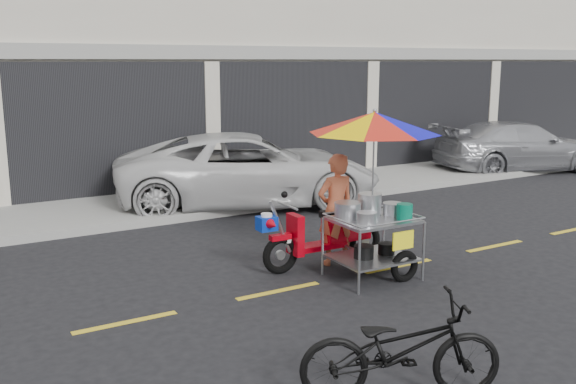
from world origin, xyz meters
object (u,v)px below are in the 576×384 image
silver_pickup (518,146)px  near_bicycle (401,349)px  white_pickup (249,169)px  food_vendor_rig (359,170)px

silver_pickup → near_bicycle: 12.95m
white_pickup → food_vendor_rig: bearing=-168.6°
near_bicycle → food_vendor_rig: food_vendor_rig is taller
white_pickup → silver_pickup: 8.10m
near_bicycle → food_vendor_rig: 3.61m
silver_pickup → near_bicycle: bearing=139.9°
food_vendor_rig → silver_pickup: bearing=28.9°
silver_pickup → food_vendor_rig: size_ratio=1.98×
white_pickup → near_bicycle: (-2.41, -7.57, -0.28)m
near_bicycle → food_vendor_rig: (1.76, 2.99, 0.99)m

